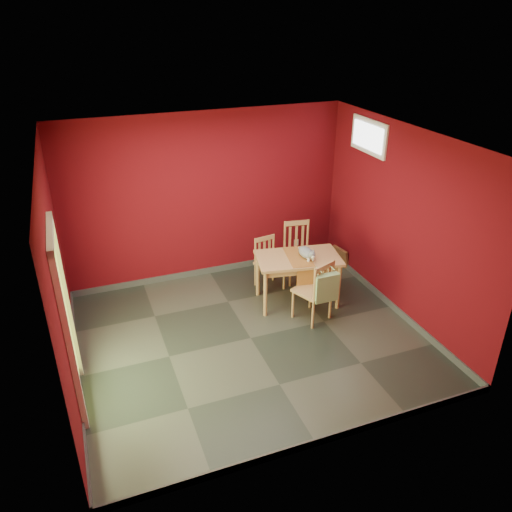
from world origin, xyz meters
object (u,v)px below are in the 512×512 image
object	(u,v)px
chair_far_right	(298,251)
chair_near	(315,290)
tote_bag	(326,288)
cat	(306,251)
picture_frame	(341,257)
dining_table	(298,263)
chair_far_left	(268,263)

from	to	relation	value
chair_far_right	chair_near	distance (m)	1.23
tote_bag	cat	distance (m)	0.74
chair_far_right	cat	distance (m)	0.83
picture_frame	chair_far_right	bearing A→B (deg)	-173.12
cat	chair_near	bearing A→B (deg)	-106.89
picture_frame	dining_table	bearing A→B (deg)	-147.11
cat	picture_frame	distance (m)	1.53
chair_far_right	picture_frame	world-z (taller)	chair_far_right
dining_table	chair_far_right	world-z (taller)	chair_far_right
picture_frame	chair_near	bearing A→B (deg)	-132.22
chair_far_left	tote_bag	xyz separation A→B (m)	(0.31, -1.32, 0.20)
chair_far_left	chair_near	size ratio (longest dim) A/B	0.88
chair_far_left	tote_bag	distance (m)	1.37
tote_bag	chair_far_left	bearing A→B (deg)	103.23
tote_bag	cat	bearing A→B (deg)	87.73
chair_far_right	picture_frame	bearing A→B (deg)	6.88
chair_far_right	picture_frame	size ratio (longest dim) A/B	2.66
chair_far_right	chair_near	world-z (taller)	chair_far_right
chair_near	picture_frame	bearing A→B (deg)	47.78
dining_table	picture_frame	world-z (taller)	dining_table
chair_far_right	tote_bag	bearing A→B (deg)	-99.97
chair_far_left	chair_far_right	xyz separation A→B (m)	(0.56, 0.08, 0.07)
chair_far_left	cat	xyz separation A→B (m)	(0.34, -0.62, 0.44)
tote_bag	picture_frame	bearing A→B (deg)	53.41
dining_table	chair_far_right	size ratio (longest dim) A/B	1.37
cat	picture_frame	bearing A→B (deg)	29.49
chair_far_left	dining_table	bearing A→B (deg)	-68.63
chair_far_left	picture_frame	bearing A→B (deg)	7.55
chair_far_right	picture_frame	distance (m)	0.94
chair_far_left	picture_frame	xyz separation A→B (m)	(1.43, 0.19, -0.25)
chair_far_right	cat	size ratio (longest dim) A/B	2.44
tote_bag	chair_far_right	bearing A→B (deg)	80.03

